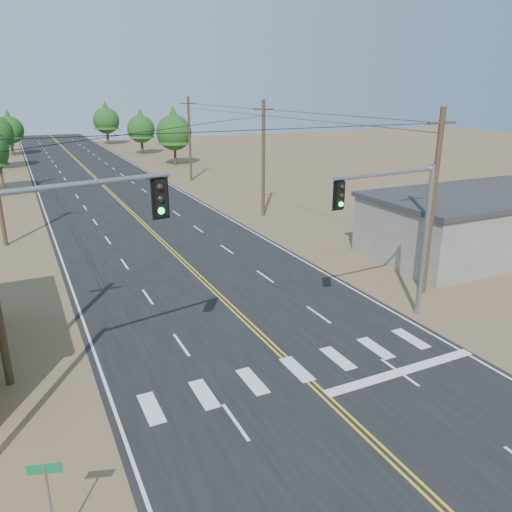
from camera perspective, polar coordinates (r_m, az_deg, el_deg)
ground at (r=15.95m, az=20.98°, el=-25.67°), size 220.00×220.00×0.00m
road at (r=39.85m, az=-11.49°, el=2.42°), size 15.00×200.00×0.02m
building_right at (r=37.60m, az=24.00°, el=3.35°), size 15.00×8.00×4.00m
utility_pole_right_near at (r=28.13m, az=19.55°, el=5.77°), size 1.80×0.30×10.00m
utility_pole_right_mid at (r=44.28m, az=0.85°, el=11.14°), size 1.80×0.30×10.00m
utility_pole_right_far at (r=62.69m, az=-7.60°, el=13.16°), size 1.80×0.30×10.00m
signal_mast_left at (r=16.16m, az=-24.15°, el=-1.91°), size 6.53×1.58×8.34m
signal_mast_right at (r=24.00m, az=16.37°, el=3.89°), size 5.85×0.74×7.52m
street_sign at (r=13.91m, az=-22.61°, el=-23.83°), size 0.75×0.26×2.62m
tree_left_far at (r=96.67m, az=-26.39°, el=13.04°), size 4.60×4.60×7.66m
tree_right_near at (r=76.61m, az=-9.38°, el=14.13°), size 5.15×5.15×8.59m
tree_right_mid at (r=90.91m, az=-13.04°, el=14.26°), size 4.68×4.68×7.79m
tree_right_far at (r=109.09m, az=-16.77°, el=14.87°), size 5.18×5.18×8.64m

